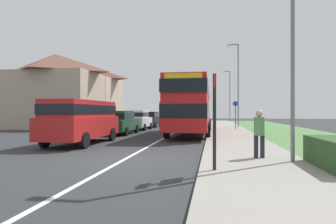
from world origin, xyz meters
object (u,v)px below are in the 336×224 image
(parked_car_black, at_px, (149,119))
(street_lamp_mid, at_px, (237,80))
(double_decker_bus, at_px, (191,104))
(street_lamp_far, at_px, (229,93))
(parked_van_red, at_px, (82,118))
(cycle_route_sign, at_px, (235,114))
(street_lamp_near, at_px, (289,25))
(pedestrian_at_stop, at_px, (259,132))
(bus_stop_sign, at_px, (214,115))
(parked_car_dark_green, at_px, (119,121))
(parked_car_white, at_px, (137,119))

(parked_car_black, xyz_separation_m, street_lamp_mid, (8.95, -1.22, 3.75))
(double_decker_bus, bearing_deg, street_lamp_far, 80.51)
(parked_van_red, relative_size, cycle_route_sign, 2.21)
(street_lamp_far, bearing_deg, double_decker_bus, -99.49)
(cycle_route_sign, bearing_deg, street_lamp_near, -88.73)
(parked_car_black, distance_m, street_lamp_mid, 9.78)
(street_lamp_far, bearing_deg, cycle_route_sign, -91.46)
(parked_car_black, bearing_deg, pedestrian_at_stop, -68.01)
(parked_car_black, distance_m, bus_stop_sign, 23.31)
(cycle_route_sign, xyz_separation_m, street_lamp_near, (0.36, -16.21, 2.82))
(bus_stop_sign, bearing_deg, parked_car_dark_green, 118.41)
(cycle_route_sign, height_order, street_lamp_mid, street_lamp_mid)
(street_lamp_mid, bearing_deg, parked_car_dark_green, -135.35)
(parked_van_red, relative_size, street_lamp_mid, 0.68)
(parked_car_dark_green, distance_m, parked_car_white, 5.08)
(double_decker_bus, xyz_separation_m, street_lamp_mid, (3.86, 8.30, 2.50))
(parked_van_red, height_order, parked_car_black, parked_van_red)
(parked_car_black, height_order, street_lamp_far, street_lamp_far)
(parked_car_dark_green, height_order, bus_stop_sign, bus_stop_sign)
(parked_van_red, distance_m, street_lamp_mid, 17.68)
(bus_stop_sign, bearing_deg, parked_car_black, 106.65)
(pedestrian_at_stop, height_order, street_lamp_mid, street_lamp_mid)
(pedestrian_at_stop, distance_m, street_lamp_far, 34.25)
(double_decker_bus, height_order, parked_van_red, double_decker_bus)
(bus_stop_sign, xyz_separation_m, street_lamp_far, (2.34, 36.27, 2.83))
(street_lamp_far, bearing_deg, parked_car_white, -115.47)
(bus_stop_sign, height_order, street_lamp_mid, street_lamp_mid)
(pedestrian_at_stop, distance_m, street_lamp_mid, 19.27)
(street_lamp_near, bearing_deg, double_decker_bus, 108.89)
(parked_car_black, height_order, cycle_route_sign, cycle_route_sign)
(parked_car_white, height_order, pedestrian_at_stop, parked_car_white)
(parked_van_red, xyz_separation_m, street_lamp_far, (8.89, 30.13, 3.08))
(bus_stop_sign, bearing_deg, parked_car_white, 111.00)
(parked_car_white, bearing_deg, cycle_route_sign, 3.32)
(parked_car_dark_green, relative_size, cycle_route_sign, 1.75)
(parked_car_black, height_order, bus_stop_sign, bus_stop_sign)
(parked_van_red, height_order, pedestrian_at_stop, parked_van_red)
(parked_car_white, relative_size, street_lamp_mid, 0.49)
(pedestrian_at_stop, relative_size, bus_stop_sign, 0.64)
(cycle_route_sign, relative_size, street_lamp_near, 0.34)
(parked_car_white, relative_size, street_lamp_far, 0.52)
(cycle_route_sign, distance_m, street_lamp_far, 18.65)
(parked_car_dark_green, bearing_deg, bus_stop_sign, -61.59)
(parked_car_dark_green, distance_m, street_lamp_mid, 13.08)
(bus_stop_sign, bearing_deg, street_lamp_mid, 83.84)
(parked_car_white, bearing_deg, street_lamp_near, -60.49)
(double_decker_bus, xyz_separation_m, parked_car_white, (-5.08, 4.57, -1.20))
(parked_car_dark_green, distance_m, cycle_route_sign, 10.19)
(parked_car_white, xyz_separation_m, street_lamp_mid, (8.94, 3.74, 3.70))
(parked_car_white, relative_size, street_lamp_near, 0.54)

